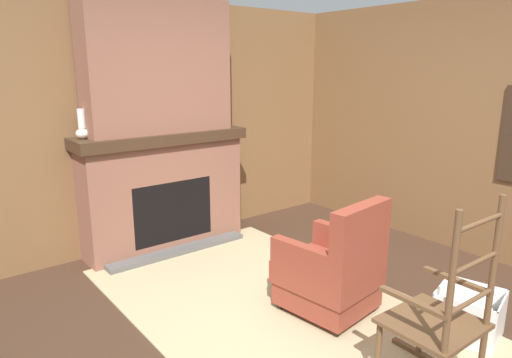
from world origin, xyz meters
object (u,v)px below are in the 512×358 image
at_px(armchair, 332,272).
at_px(oil_lamp_vase, 82,128).
at_px(firewood_stack, 362,242).
at_px(storage_case, 195,123).
at_px(rocking_chair, 439,328).
at_px(laundry_basket, 469,313).

relative_size(armchair, oil_lamp_vase, 3.36).
relative_size(firewood_stack, oil_lamp_vase, 1.39).
bearing_deg(storage_case, rocking_chair, -4.79).
height_order(firewood_stack, storage_case, storage_case).
xyz_separation_m(firewood_stack, storage_case, (-1.38, -1.21, 1.24)).
relative_size(armchair, firewood_stack, 2.41).
xyz_separation_m(laundry_basket, storage_case, (-2.93, -0.48, 1.13)).
bearing_deg(storage_case, laundry_basket, 9.21).
xyz_separation_m(firewood_stack, laundry_basket, (1.55, -0.73, 0.11)).
height_order(armchair, storage_case, storage_case).
xyz_separation_m(oil_lamp_vase, storage_case, (0.00, 1.21, -0.04)).
relative_size(rocking_chair, firewood_stack, 3.14).
height_order(laundry_basket, storage_case, storage_case).
height_order(firewood_stack, oil_lamp_vase, oil_lamp_vase).
bearing_deg(oil_lamp_vase, firewood_stack, 60.19).
relative_size(armchair, storage_case, 4.58).
bearing_deg(rocking_chair, storage_case, -3.61).
distance_m(armchair, firewood_stack, 1.50).
bearing_deg(firewood_stack, armchair, -60.43).
xyz_separation_m(rocking_chair, storage_case, (-3.10, 0.26, 0.88)).
xyz_separation_m(armchair, rocking_chair, (0.99, -0.19, 0.07)).
distance_m(rocking_chair, firewood_stack, 2.29).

